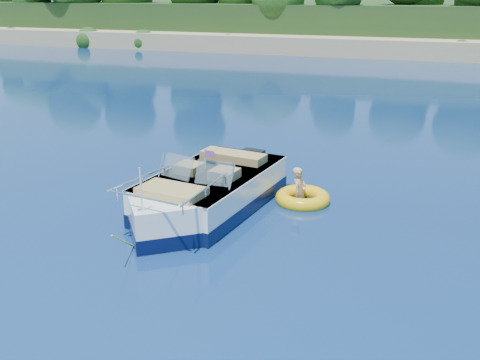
% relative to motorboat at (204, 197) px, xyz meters
% --- Properties ---
extents(ground, '(160.00, 160.00, 0.00)m').
position_rel_motorboat_xyz_m(ground, '(0.09, -0.70, -0.41)').
color(ground, '#091843').
rests_on(ground, ground).
extents(shoreline, '(170.00, 59.00, 6.00)m').
position_rel_motorboat_xyz_m(shoreline, '(0.09, 63.07, 0.57)').
color(shoreline, tan).
rests_on(shoreline, ground).
extents(motorboat, '(2.82, 6.34, 2.12)m').
position_rel_motorboat_xyz_m(motorboat, '(0.00, 0.00, 0.00)').
color(motorboat, white).
rests_on(motorboat, ground).
extents(tow_tube, '(1.83, 1.83, 0.38)m').
position_rel_motorboat_xyz_m(tow_tube, '(2.15, 1.50, -0.31)').
color(tow_tube, yellow).
rests_on(tow_tube, ground).
extents(boy, '(0.43, 0.78, 1.46)m').
position_rel_motorboat_xyz_m(boy, '(2.04, 1.56, -0.41)').
color(boy, tan).
rests_on(boy, ground).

